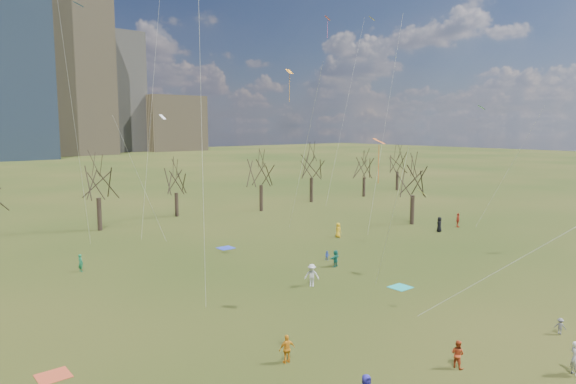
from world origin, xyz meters
TOP-DOWN VIEW (x-y plane):
  - ground at (0.00, 0.00)m, footprint 500.00×500.00m
  - bare_tree_row at (-0.09, 37.22)m, footprint 113.04×29.80m
  - blanket_teal at (3.54, 2.16)m, footprint 1.60×1.50m
  - blanket_navy at (-0.04, 22.28)m, footprint 1.60×1.50m
  - blanket_crimson at (-22.06, 4.28)m, footprint 1.60×1.50m
  - person_1 at (-1.13, -12.74)m, footprint 0.72×0.79m
  - person_2 at (-5.12, -8.42)m, footprint 0.59×0.75m
  - person_3 at (3.74, -9.98)m, footprint 0.56×0.75m
  - person_4 at (-11.79, -2.22)m, footprint 0.99×0.58m
  - person_5 at (3.82, 9.81)m, footprint 1.52×0.79m
  - person_6 at (24.53, 12.83)m, footprint 1.06×1.04m
  - person_8 at (4.77, 11.87)m, footprint 0.57×0.56m
  - person_9 at (-1.73, 6.89)m, footprint 1.31×1.32m
  - person_10 at (28.86, 13.04)m, footprint 1.15×0.77m
  - person_12 at (12.84, 18.46)m, footprint 0.60×0.87m
  - person_13 at (-14.71, 22.98)m, footprint 0.50×0.65m
  - kites_airborne at (2.46, 12.68)m, footprint 67.78×43.69m

SIDE VIEW (x-z plane):
  - ground at x=0.00m, z-range 0.00..0.00m
  - blanket_teal at x=3.54m, z-range 0.00..0.03m
  - blanket_navy at x=-0.04m, z-range 0.00..0.03m
  - blanket_crimson at x=-22.06m, z-range 0.00..0.03m
  - person_8 at x=4.77m, z-range 0.00..0.93m
  - person_3 at x=3.74m, z-range 0.00..1.03m
  - person_2 at x=-5.12m, z-range 0.00..1.52m
  - person_5 at x=3.82m, z-range 0.00..1.56m
  - person_13 at x=-14.71m, z-range 0.00..1.58m
  - person_4 at x=-11.79m, z-range 0.00..1.59m
  - person_12 at x=12.84m, z-range 0.00..1.72m
  - person_1 at x=-1.13m, z-range 0.00..1.81m
  - person_10 at x=28.86m, z-range 0.00..1.81m
  - person_9 at x=-1.73m, z-range 0.00..1.83m
  - person_6 at x=24.53m, z-range 0.00..1.84m
  - bare_tree_row at x=-0.09m, z-range 1.37..10.87m
  - kites_airborne at x=2.46m, z-range -2.93..30.04m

